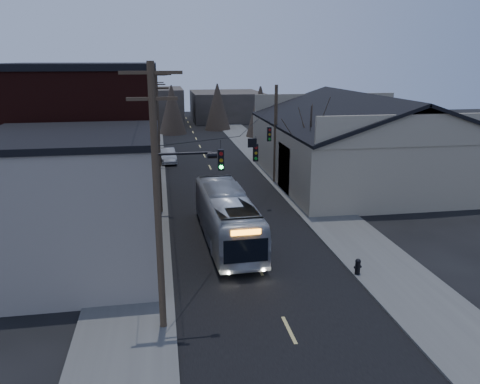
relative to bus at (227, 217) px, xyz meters
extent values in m
plane|color=black|center=(1.10, -12.04, -1.52)|extent=(160.00, 160.00, 0.00)
cube|color=black|center=(1.10, 17.96, -1.51)|extent=(9.00, 110.00, 0.02)
cube|color=#474744|center=(-5.40, 17.96, -1.46)|extent=(4.00, 110.00, 0.12)
cube|color=#474744|center=(7.60, 17.96, -1.46)|extent=(4.00, 110.00, 0.12)
cube|color=gray|center=(-7.90, -3.04, 1.98)|extent=(8.00, 8.00, 7.00)
cube|color=black|center=(-8.90, 7.96, 3.48)|extent=(10.00, 12.00, 10.00)
cube|color=#343029|center=(-8.40, 23.96, 1.98)|extent=(9.00, 14.00, 7.00)
cube|color=gray|center=(14.10, 12.96, 0.98)|extent=(16.00, 20.00, 5.00)
cube|color=black|center=(10.10, 12.96, 4.78)|extent=(8.16, 20.60, 2.86)
cube|color=black|center=(18.10, 12.96, 4.78)|extent=(8.16, 20.60, 2.86)
cube|color=#343029|center=(-4.90, 52.96, 1.48)|extent=(10.00, 12.00, 6.00)
cube|color=#343029|center=(8.10, 57.96, 0.98)|extent=(12.00, 14.00, 5.00)
cone|color=black|center=(7.60, 7.96, 2.08)|extent=(0.40, 0.40, 7.20)
cylinder|color=#382B1E|center=(-3.90, -9.04, 3.73)|extent=(0.28, 0.28, 10.50)
cube|color=#382B1E|center=(-3.90, -9.04, 8.58)|extent=(2.20, 0.12, 0.12)
cylinder|color=#382B1E|center=(-3.90, 5.96, 3.48)|extent=(0.28, 0.28, 10.00)
cube|color=#382B1E|center=(-3.90, 5.96, 8.08)|extent=(2.20, 0.12, 0.12)
cylinder|color=#382B1E|center=(-3.90, 20.96, 3.23)|extent=(0.28, 0.28, 9.50)
cube|color=#382B1E|center=(-3.90, 20.96, 7.58)|extent=(2.20, 0.12, 0.12)
cylinder|color=#382B1E|center=(-3.90, 35.96, 2.98)|extent=(0.28, 0.28, 9.00)
cube|color=#382B1E|center=(-3.90, 35.96, 7.08)|extent=(2.20, 0.12, 0.12)
cylinder|color=#382B1E|center=(6.10, 12.96, 2.73)|extent=(0.28, 0.28, 8.50)
cube|color=black|center=(-0.90, -4.54, 4.43)|extent=(0.28, 0.20, 1.00)
cube|color=black|center=(1.70, -0.04, 3.83)|extent=(0.28, 0.20, 1.00)
cube|color=black|center=(3.90, 5.96, 3.93)|extent=(0.28, 0.20, 1.00)
imported|color=#A0A5AC|center=(0.00, 0.00, 0.00)|extent=(2.89, 11.01, 3.05)
imported|color=#A5A8AD|center=(-3.08, 23.08, -0.78)|extent=(1.94, 4.60, 1.48)
cylinder|color=black|center=(5.80, -5.86, -1.08)|extent=(0.26, 0.26, 0.65)
sphere|color=black|center=(5.80, -5.86, -0.72)|extent=(0.28, 0.28, 0.28)
cylinder|color=black|center=(5.80, -5.86, -1.02)|extent=(0.39, 0.17, 0.13)
camera|label=1|loc=(-3.65, -26.11, 9.02)|focal=35.00mm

